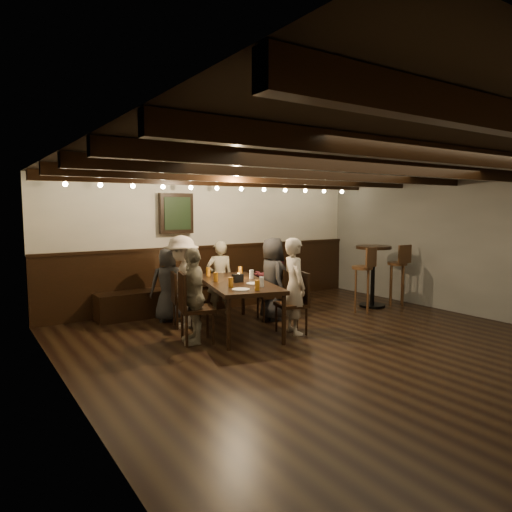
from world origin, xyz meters
TOP-DOWN VIEW (x-y plane):
  - room at (-0.29, 2.21)m, footprint 7.00×7.00m
  - dining_table at (-0.62, 1.60)m, footprint 1.37×2.14m
  - chair_left_near at (-1.20, 2.22)m, footprint 0.48×0.48m
  - chair_left_far at (-1.44, 1.35)m, footprint 0.54×0.54m
  - chair_right_near at (0.19, 1.85)m, footprint 0.47×0.47m
  - chair_right_far at (-0.04, 0.98)m, footprint 0.51×0.51m
  - person_bench_left at (-1.26, 2.70)m, footprint 0.67×0.53m
  - person_bench_centre at (-0.36, 2.62)m, footprint 0.53×0.42m
  - person_bench_right at (0.48, 2.24)m, footprint 0.73×0.63m
  - person_left_near at (-1.23, 2.23)m, footprint 0.75×1.03m
  - person_left_far at (-1.46, 1.36)m, footprint 0.51×0.83m
  - person_right_near at (0.22, 1.85)m, footprint 0.59×0.75m
  - person_right_far at (-0.01, 0.98)m, footprint 0.46×0.59m
  - pint_a at (-0.72, 2.35)m, footprint 0.07×0.07m
  - pint_b at (-0.22, 2.17)m, footprint 0.07×0.07m
  - pint_c at (-0.89, 1.78)m, footprint 0.07×0.07m
  - pint_d at (-0.28, 1.72)m, footprint 0.07×0.07m
  - pint_e at (-0.95, 1.22)m, footprint 0.07×0.07m
  - pint_f at (-0.57, 1.02)m, footprint 0.07×0.07m
  - pint_g at (-0.78, 0.82)m, footprint 0.07×0.07m
  - plate_near at (-0.95, 0.96)m, footprint 0.24×0.24m
  - plate_far at (-0.53, 1.27)m, footprint 0.24×0.24m
  - condiment_caddy at (-0.64, 1.55)m, footprint 0.15×0.10m
  - candle at (-0.43, 1.86)m, footprint 0.05×0.05m
  - high_top_table at (2.35, 1.61)m, footprint 0.65×0.65m
  - bar_stool_left at (1.85, 1.40)m, footprint 0.38×0.40m
  - bar_stool_right at (2.85, 1.45)m, footprint 0.37×0.38m

SIDE VIEW (x-z plane):
  - chair_right_near at x=0.19m, z-range -0.16..0.68m
  - chair_left_near at x=-1.20m, z-range -0.17..0.69m
  - chair_right_far at x=-0.04m, z-range -0.18..0.73m
  - chair_left_far at x=-1.44m, z-range -0.19..0.79m
  - bar_stool_left at x=1.85m, z-range -0.15..1.01m
  - bar_stool_right at x=2.85m, z-range -0.15..1.01m
  - person_bench_left at x=-1.26m, z-range 0.00..1.22m
  - person_bench_centre at x=-0.36m, z-range 0.00..1.29m
  - person_bench_right at x=0.48m, z-range 0.00..1.30m
  - person_left_far at x=-1.46m, z-range 0.00..1.32m
  - person_right_near at x=0.22m, z-range 0.00..1.36m
  - dining_table at x=-0.62m, z-range 0.31..1.05m
  - person_right_far at x=-0.01m, z-range 0.00..1.42m
  - person_left_near at x=-1.23m, z-range 0.00..1.43m
  - plate_near at x=-0.95m, z-range 0.74..0.76m
  - plate_far at x=-0.53m, z-range 0.74..0.76m
  - high_top_table at x=2.35m, z-range 0.18..1.33m
  - candle at x=-0.43m, z-range 0.74..0.79m
  - condiment_caddy at x=-0.64m, z-range 0.74..0.86m
  - pint_a at x=-0.72m, z-range 0.74..0.88m
  - pint_b at x=-0.22m, z-range 0.74..0.88m
  - pint_c at x=-0.89m, z-range 0.74..0.88m
  - pint_d at x=-0.28m, z-range 0.74..0.88m
  - pint_e at x=-0.95m, z-range 0.74..0.88m
  - pint_f at x=-0.57m, z-range 0.74..0.88m
  - pint_g at x=-0.78m, z-range 0.74..0.88m
  - room at x=-0.29m, z-range -2.43..4.57m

